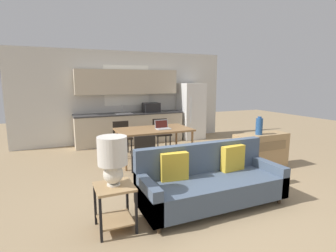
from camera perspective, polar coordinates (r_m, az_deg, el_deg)
name	(u,v)px	position (r m, az deg, el deg)	size (l,w,h in m)	color
ground_plane	(207,203)	(4.18, 8.58, -16.25)	(20.00, 20.00, 0.00)	#9E8460
wall_back	(127,97)	(8.07, -9.02, 6.31)	(6.40, 0.07, 2.70)	silver
kitchen_counter	(130,115)	(7.83, -8.27, 2.45)	(3.18, 0.65, 2.15)	beige
refrigerator	(191,111)	(8.44, 4.99, 3.30)	(0.70, 0.79, 1.76)	white
dining_table	(154,131)	(5.97, -3.12, -1.15)	(1.66, 0.96, 0.75)	olive
couch	(209,182)	(4.03, 9.02, -11.97)	(2.16, 0.80, 0.89)	#3D2D1E
side_table	(115,200)	(3.40, -11.51, -15.53)	(0.46, 0.46, 0.57)	tan
table_lamp	(113,157)	(3.23, -11.98, -6.54)	(0.36, 0.36, 0.61)	silver
credenza	(261,151)	(5.84, 19.52, -5.20)	(1.19, 0.41, 0.75)	tan
vase	(259,126)	(5.63, 19.23, -0.04)	(0.14, 0.14, 0.37)	#234C84
dining_chair_near_left	(143,152)	(5.07, -5.41, -5.73)	(0.45, 0.45, 0.82)	black
dining_chair_far_left	(122,136)	(6.66, -9.96, -2.09)	(0.42, 0.42, 0.82)	black
dining_chair_far_right	(161,132)	(7.00, -1.49, -1.36)	(0.45, 0.45, 0.82)	black
laptop	(162,127)	(5.94, -1.21, -0.16)	(0.32, 0.26, 0.20)	#B7BABC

